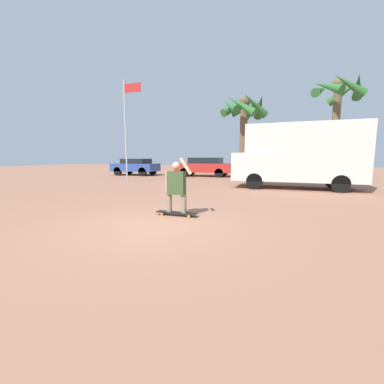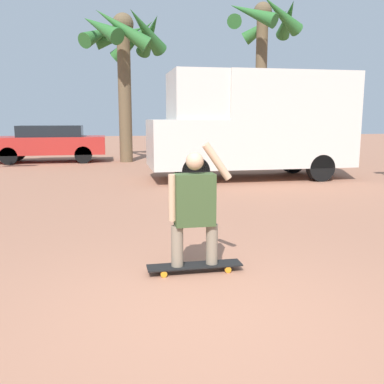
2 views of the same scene
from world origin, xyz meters
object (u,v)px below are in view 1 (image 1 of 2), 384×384
Objects in this scene: parked_car_blue at (136,166)px; person_skateboarder at (176,185)px; parked_car_red at (205,166)px; camper_van at (299,154)px; flagpole at (127,123)px; palm_tree_center_background at (245,113)px; skateboard at (177,213)px; palm_tree_near_van at (338,99)px.

person_skateboarder is at bearing -54.58° from parked_car_blue.
parked_car_blue is (-5.90, -0.75, -0.04)m from parked_car_red.
camper_van is 10.00m from flagpole.
palm_tree_center_background is (3.14, -0.49, 3.89)m from parked_car_red.
flagpole reaches higher than person_skateboarder.
parked_car_red is at bearing 7.21° from parked_car_blue.
parked_car_red is (-3.29, 13.67, -0.02)m from person_skateboarder.
skateboard is at bearing -49.86° from flagpole.
skateboard is 0.19× the size of camper_van.
person_skateboarder is 0.24× the size of camper_van.
parked_car_red is at bearing -178.63° from palm_tree_near_van.
parked_car_red is 10.27m from palm_tree_near_van.
palm_tree_center_background is (-6.05, -0.71, -0.67)m from palm_tree_near_van.
person_skateboarder is 0.24× the size of palm_tree_center_background.
palm_tree_center_background is 0.97× the size of flagpole.
parked_car_red is 5.02m from palm_tree_center_background.
palm_tree_near_van reaches higher than palm_tree_center_background.
palm_tree_center_background is (-3.48, 5.72, 3.02)m from camper_van.
flagpole is at bearing -62.67° from parked_car_blue.
palm_tree_near_van is at bearing 1.37° from parked_car_red.
palm_tree_near_van is at bearing 26.55° from flagpole.
person_skateboarder is at bearing -113.06° from palm_tree_near_van.
palm_tree_near_van is 1.15× the size of palm_tree_center_background.
camper_van is at bearing 65.93° from skateboard.
flagpole is (-12.40, -6.19, -1.79)m from palm_tree_near_van.
parked_car_blue is at bearing 125.42° from skateboard.
camper_van reaches higher than parked_car_red.
flagpole is (-3.20, -5.97, 2.77)m from parked_car_red.
flagpole is at bearing -118.15° from parked_car_red.
parked_car_red is at bearing 103.53° from person_skateboarder.
skateboard is 13.96m from palm_tree_center_background.
parked_car_blue is at bearing -176.34° from palm_tree_near_van.
camper_van is 13.69m from parked_car_blue.
skateboard is at bearing -89.37° from palm_tree_center_background.
flagpole is at bearing 130.14° from skateboard.
skateboard is 0.78× the size of person_skateboarder.
skateboard is 10.65m from flagpole.
flagpole is (2.70, -5.23, 2.80)m from parked_car_blue.
skateboard is 0.16× the size of palm_tree_near_van.
palm_tree_near_van reaches higher than person_skateboarder.
camper_van is (3.33, 7.46, 0.84)m from person_skateboarder.
palm_tree_center_background is at bearing -173.32° from palm_tree_near_van.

